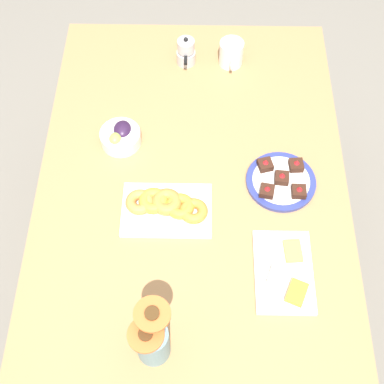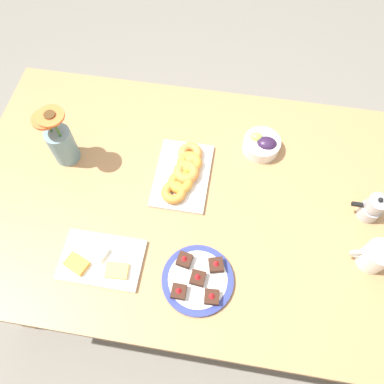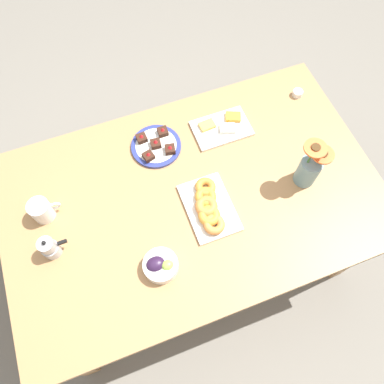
{
  "view_description": "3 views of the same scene",
  "coord_description": "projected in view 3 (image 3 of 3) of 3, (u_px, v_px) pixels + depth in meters",
  "views": [
    {
      "loc": [
        0.87,
        0.01,
        2.2
      ],
      "look_at": [
        0.0,
        0.0,
        0.78
      ],
      "focal_mm": 50.0,
      "sensor_mm": 36.0,
      "label": 1
    },
    {
      "loc": [
        -0.1,
        0.58,
        1.91
      ],
      "look_at": [
        0.0,
        0.0,
        0.78
      ],
      "focal_mm": 35.0,
      "sensor_mm": 36.0,
      "label": 2
    },
    {
      "loc": [
        -0.24,
        -0.62,
        2.18
      ],
      "look_at": [
        0.0,
        0.0,
        0.78
      ],
      "focal_mm": 35.0,
      "sensor_mm": 36.0,
      "label": 3
    }
  ],
  "objects": [
    {
      "name": "croissant_platter",
      "position": [
        208.0,
        207.0,
        1.54
      ],
      "size": [
        0.19,
        0.29,
        0.05
      ],
      "color": "white",
      "rests_on": "dining_table"
    },
    {
      "name": "dining_table",
      "position": [
        192.0,
        204.0,
        1.66
      ],
      "size": [
        1.6,
        1.0,
        0.74
      ],
      "color": "#A87A4C",
      "rests_on": "ground_plane"
    },
    {
      "name": "coffee_mug",
      "position": [
        42.0,
        210.0,
        1.5
      ],
      "size": [
        0.12,
        0.09,
        0.1
      ],
      "color": "white",
      "rests_on": "dining_table"
    },
    {
      "name": "grape_bowl",
      "position": [
        160.0,
        265.0,
        1.43
      ],
      "size": [
        0.14,
        0.14,
        0.07
      ],
      "color": "white",
      "rests_on": "dining_table"
    },
    {
      "name": "jam_cup_honey",
      "position": [
        298.0,
        93.0,
        1.8
      ],
      "size": [
        0.05,
        0.05,
        0.03
      ],
      "color": "white",
      "rests_on": "dining_table"
    },
    {
      "name": "dessert_plate",
      "position": [
        156.0,
        146.0,
        1.68
      ],
      "size": [
        0.23,
        0.23,
        0.05
      ],
      "color": "navy",
      "rests_on": "dining_table"
    },
    {
      "name": "moka_pot",
      "position": [
        50.0,
        248.0,
        1.44
      ],
      "size": [
        0.11,
        0.07,
        0.12
      ],
      "color": "#B7B7BC",
      "rests_on": "dining_table"
    },
    {
      "name": "flower_vase",
      "position": [
        309.0,
        169.0,
        1.54
      ],
      "size": [
        0.13,
        0.11,
        0.26
      ],
      "color": "#6B939E",
      "rests_on": "dining_table"
    },
    {
      "name": "cheese_platter",
      "position": [
        222.0,
        127.0,
        1.72
      ],
      "size": [
        0.26,
        0.17,
        0.03
      ],
      "color": "white",
      "rests_on": "dining_table"
    },
    {
      "name": "ground_plane",
      "position": [
        192.0,
        248.0,
        2.25
      ],
      "size": [
        6.0,
        6.0,
        0.0
      ],
      "primitive_type": "plane",
      "color": "slate"
    }
  ]
}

